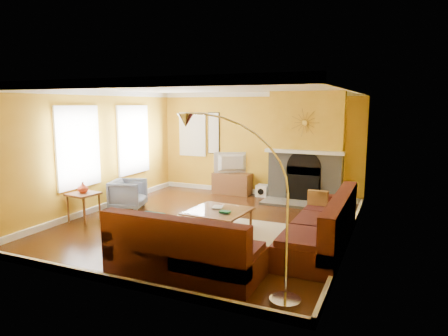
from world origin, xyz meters
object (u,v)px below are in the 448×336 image
at_px(coffee_table, 218,221).
at_px(media_console, 232,183).
at_px(arc_lamp, 238,207).
at_px(armchair, 128,194).
at_px(side_table, 84,207).
at_px(sectional_sofa, 249,220).

height_order(coffee_table, media_console, media_console).
distance_m(media_console, arc_lamp, 5.83).
distance_m(armchair, side_table, 1.22).
distance_m(media_console, side_table, 4.02).
bearing_deg(side_table, sectional_sofa, -0.00).
relative_size(side_table, arc_lamp, 0.26).
distance_m(sectional_sofa, media_console, 4.03).
xyz_separation_m(side_table, arc_lamp, (4.09, -1.70, 0.83)).
bearing_deg(arc_lamp, media_console, 113.33).
distance_m(coffee_table, arc_lamp, 2.71).
height_order(sectional_sofa, coffee_table, sectional_sofa).
height_order(sectional_sofa, arc_lamp, arc_lamp).
relative_size(sectional_sofa, armchair, 4.98).
bearing_deg(media_console, side_table, -116.57).
bearing_deg(sectional_sofa, arc_lamp, -74.06).
relative_size(sectional_sofa, media_console, 3.62).
bearing_deg(media_console, armchair, -123.69).
bearing_deg(sectional_sofa, coffee_table, 147.99).
distance_m(coffee_table, media_console, 3.26).
bearing_deg(arc_lamp, sectional_sofa, 105.94).
bearing_deg(armchair, coffee_table, -122.60).
relative_size(media_console, side_table, 1.72).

